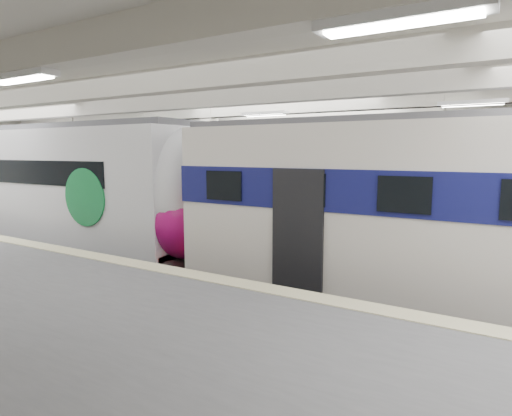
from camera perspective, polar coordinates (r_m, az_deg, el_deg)
The scene contains 4 objects.
station_hall at distance 10.98m, azimuth -8.61°, elevation 4.93°, with size 36.00×24.00×5.75m.
modern_emu at distance 17.31m, azimuth -22.77°, elevation 2.25°, with size 14.69×3.03×4.70m.
older_rer at distance 10.32m, azimuth 26.53°, elevation -0.85°, with size 13.72×3.03×4.51m.
far_train at distance 18.79m, azimuth -2.14°, elevation 3.24°, with size 14.11×3.04×4.49m.
Camera 1 is at (6.98, -10.20, 3.73)m, focal length 30.00 mm.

